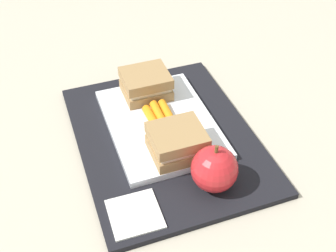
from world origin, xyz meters
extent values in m
plane|color=#B7AD99|center=(0.00, 0.00, 0.00)|extent=(2.40, 2.40, 0.00)
cube|color=black|center=(0.00, 0.00, 0.01)|extent=(0.36, 0.28, 0.01)
cube|color=white|center=(-0.03, 0.00, 0.02)|extent=(0.23, 0.17, 0.01)
cube|color=#9E7A4C|center=(-0.10, 0.00, 0.03)|extent=(0.07, 0.08, 0.02)
cube|color=beige|center=(-0.10, 0.00, 0.04)|extent=(0.07, 0.07, 0.01)
cube|color=#9E7A4C|center=(-0.10, 0.00, 0.06)|extent=(0.07, 0.08, 0.02)
cube|color=#9E7A4C|center=(0.05, 0.00, 0.03)|extent=(0.07, 0.08, 0.02)
cube|color=beige|center=(0.05, 0.00, 0.04)|extent=(0.07, 0.07, 0.01)
cube|color=#9E7A4C|center=(0.05, 0.00, 0.06)|extent=(0.07, 0.08, 0.02)
cylinder|color=orange|center=(-0.02, -0.01, 0.03)|extent=(0.08, 0.01, 0.02)
cylinder|color=orange|center=(-0.02, 0.00, 0.03)|extent=(0.08, 0.01, 0.02)
cylinder|color=orange|center=(-0.02, 0.01, 0.03)|extent=(0.08, 0.01, 0.02)
sphere|color=red|center=(0.12, 0.03, 0.04)|extent=(0.07, 0.07, 0.07)
cylinder|color=brown|center=(0.12, 0.03, 0.08)|extent=(0.01, 0.01, 0.01)
cube|color=white|center=(0.14, -0.09, 0.01)|extent=(0.07, 0.07, 0.00)
camera|label=1|loc=(0.49, -0.17, 0.50)|focal=46.27mm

